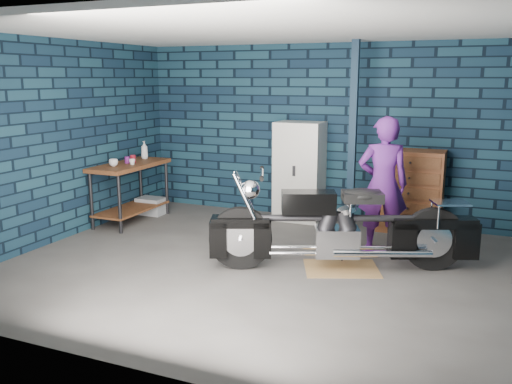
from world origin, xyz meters
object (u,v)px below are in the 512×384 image
workbench (131,193)px  motorcycle (343,221)px  person (383,185)px  tool_chest (411,191)px  storage_bin (151,206)px  locker (299,172)px

workbench → motorcycle: bearing=-13.2°
person → tool_chest: (0.22, 1.03, -0.27)m
workbench → storage_bin: bearing=87.7°
workbench → tool_chest: 4.18m
person → storage_bin: size_ratio=3.96×
workbench → tool_chest: size_ratio=1.18×
motorcycle → tool_chest: 1.99m
motorcycle → storage_bin: motorcycle is taller
person → locker: person is taller
locker → tool_chest: 1.69m
workbench → storage_bin: workbench is taller
person → storage_bin: (-3.79, 0.43, -0.73)m
tool_chest → workbench: bearing=-164.7°
workbench → person: 3.83m
motorcycle → workbench: bearing=144.8°
locker → person: bearing=-35.3°
workbench → motorcycle: (3.53, -0.83, 0.12)m
person → tool_chest: size_ratio=1.46×
tool_chest → motorcycle: bearing=-104.7°
person → tool_chest: person is taller
person → locker: (-1.46, 1.03, -0.10)m
workbench → locker: 2.61m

